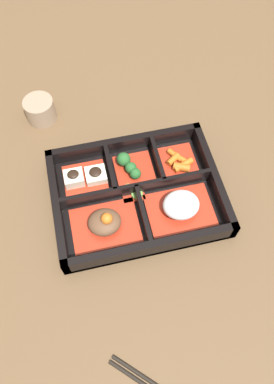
{
  "coord_description": "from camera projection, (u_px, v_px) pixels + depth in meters",
  "views": [
    {
      "loc": [
        0.08,
        0.34,
        0.67
      ],
      "look_at": [
        0.0,
        0.0,
        0.03
      ],
      "focal_mm": 35.0,
      "sensor_mm": 36.0,
      "label": 1
    }
  ],
  "objects": [
    {
      "name": "bento_base",
      "position": [
        137.0,
        197.0,
        0.75
      ],
      "size": [
        0.33,
        0.25,
        0.01
      ],
      "color": "black",
      "rests_on": "ground_plane"
    },
    {
      "name": "bowl_greens",
      "position": [
        131.0,
        167.0,
        0.76
      ],
      "size": [
        0.08,
        0.08,
        0.03
      ],
      "color": "#B22D19",
      "rests_on": "bento_base"
    },
    {
      "name": "bowl_pickles",
      "position": [
        133.0,
        192.0,
        0.74
      ],
      "size": [
        0.04,
        0.04,
        0.01
      ],
      "color": "#B22D19",
      "rests_on": "bento_base"
    },
    {
      "name": "ground_plane",
      "position": [
        137.0,
        198.0,
        0.75
      ],
      "size": [
        3.0,
        3.0,
        0.0
      ],
      "primitive_type": "plane",
      "color": "brown"
    },
    {
      "name": "bowl_rice",
      "position": [
        181.0,
        206.0,
        0.71
      ],
      "size": [
        0.13,
        0.1,
        0.05
      ],
      "color": "#B22D19",
      "rests_on": "bento_base"
    },
    {
      "name": "bowl_tofu",
      "position": [
        85.0,
        178.0,
        0.75
      ],
      "size": [
        0.09,
        0.08,
        0.04
      ],
      "color": "#B22D19",
      "rests_on": "bento_base"
    },
    {
      "name": "tea_cup",
      "position": [
        40.0,
        110.0,
        0.83
      ],
      "size": [
        0.07,
        0.07,
        0.05
      ],
      "color": "gray",
      "rests_on": "ground_plane"
    },
    {
      "name": "bowl_stew",
      "position": [
        105.0,
        223.0,
        0.7
      ],
      "size": [
        0.13,
        0.1,
        0.05
      ],
      "color": "#B22D19",
      "rests_on": "bento_base"
    },
    {
      "name": "bowl_carrots",
      "position": [
        179.0,
        162.0,
        0.77
      ],
      "size": [
        0.07,
        0.08,
        0.02
      ],
      "color": "#B22D19",
      "rests_on": "bento_base"
    },
    {
      "name": "bento_rim",
      "position": [
        137.0,
        191.0,
        0.74
      ],
      "size": [
        0.33,
        0.25,
        0.04
      ],
      "color": "black",
      "rests_on": "ground_plane"
    }
  ]
}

